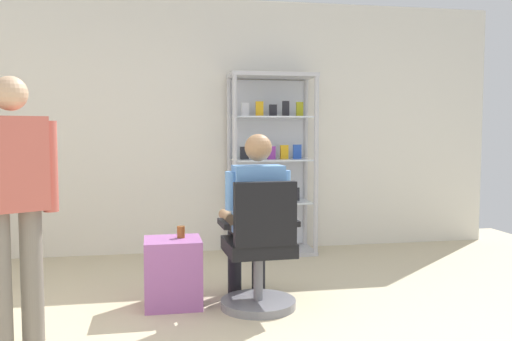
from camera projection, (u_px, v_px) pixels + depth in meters
back_wall at (230, 127)px, 5.98m from camera, size 6.00×0.10×2.70m
display_cabinet_main at (271, 163)px, 5.85m from camera, size 0.90×0.45×1.90m
office_chair at (260, 257)px, 4.00m from camera, size 0.57×0.56×0.96m
seated_shopkeeper at (255, 211)px, 4.14m from camera, size 0.50×0.58×1.29m
storage_crate at (173, 272)px, 4.11m from camera, size 0.42×0.37×0.51m
tea_glass at (181, 232)px, 4.13m from camera, size 0.06×0.06×0.09m
standing_customer at (13, 197)px, 3.20m from camera, size 0.47×0.36×1.63m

